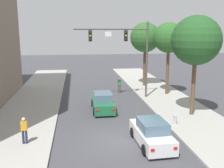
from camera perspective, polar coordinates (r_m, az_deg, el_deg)
ground_plane at (r=16.91m, az=1.02°, el=-12.24°), size 120.00×120.00×0.00m
sidewalk_left at (r=17.20m, az=-21.45°, el=-12.39°), size 5.00×60.00×0.15m
sidewalk_right at (r=18.94m, az=21.17°, el=-10.13°), size 5.00×60.00×0.15m
traffic_signal_mast at (r=25.78m, az=3.17°, el=8.37°), size 7.28×0.38×7.50m
car_lead_green at (r=22.65m, az=-2.02°, el=-4.04°), size 1.86×4.25×1.60m
car_following_white at (r=16.25m, az=8.63°, el=-10.63°), size 1.97×4.30×1.60m
pedestrian_sidewalk_left_walker at (r=16.65m, az=-18.62°, el=-9.33°), size 0.36×0.22×1.64m
pedestrian_crossing_road at (r=28.99m, az=1.62°, el=-0.16°), size 0.36×0.22×1.64m
fire_hydrant at (r=19.70m, az=13.58°, el=-7.46°), size 0.48×0.24×0.72m
street_tree_nearest at (r=21.34m, az=17.89°, el=8.99°), size 3.83×3.83×7.86m
street_tree_second at (r=27.96m, az=12.32°, el=9.75°), size 3.17×3.17×7.53m
street_tree_third at (r=31.90m, az=7.25°, el=10.02°), size 3.57×3.57×7.65m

